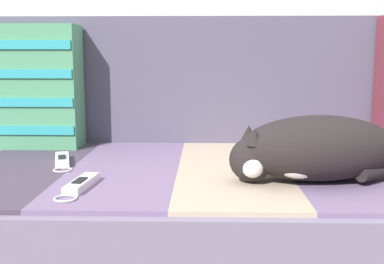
{
  "coord_description": "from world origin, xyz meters",
  "views": [
    {
      "loc": [
        -0.07,
        -1.2,
        0.7
      ],
      "look_at": [
        -0.1,
        0.02,
        0.51
      ],
      "focal_mm": 45.0,
      "sensor_mm": 36.0,
      "label": 1
    }
  ],
  "objects_px": {
    "throw_pillow_striped": "(12,87)",
    "sleeping_cat": "(312,150)",
    "game_remote_near": "(62,161)",
    "couch": "(230,236)",
    "game_remote_far": "(80,185)"
  },
  "relations": [
    {
      "from": "throw_pillow_striped",
      "to": "game_remote_near",
      "type": "relative_size",
      "value": 2.18
    },
    {
      "from": "sleeping_cat",
      "to": "throw_pillow_striped",
      "type": "bearing_deg",
      "value": 154.72
    },
    {
      "from": "game_remote_far",
      "to": "couch",
      "type": "bearing_deg",
      "value": 36.66
    },
    {
      "from": "throw_pillow_striped",
      "to": "sleeping_cat",
      "type": "relative_size",
      "value": 0.99
    },
    {
      "from": "sleeping_cat",
      "to": "game_remote_near",
      "type": "relative_size",
      "value": 2.21
    },
    {
      "from": "sleeping_cat",
      "to": "couch",
      "type": "bearing_deg",
      "value": 136.17
    },
    {
      "from": "couch",
      "to": "game_remote_near",
      "type": "height_order",
      "value": "game_remote_near"
    },
    {
      "from": "game_remote_far",
      "to": "sleeping_cat",
      "type": "bearing_deg",
      "value": 9.1
    },
    {
      "from": "couch",
      "to": "game_remote_near",
      "type": "xyz_separation_m",
      "value": [
        -0.46,
        -0.01,
        0.22
      ]
    },
    {
      "from": "couch",
      "to": "game_remote_far",
      "type": "bearing_deg",
      "value": -143.34
    },
    {
      "from": "couch",
      "to": "sleeping_cat",
      "type": "bearing_deg",
      "value": -43.83
    },
    {
      "from": "throw_pillow_striped",
      "to": "couch",
      "type": "bearing_deg",
      "value": -18.98
    },
    {
      "from": "couch",
      "to": "game_remote_far",
      "type": "distance_m",
      "value": 0.49
    },
    {
      "from": "couch",
      "to": "sleeping_cat",
      "type": "relative_size",
      "value": 4.75
    },
    {
      "from": "game_remote_near",
      "to": "sleeping_cat",
      "type": "bearing_deg",
      "value": -14.1
    }
  ]
}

